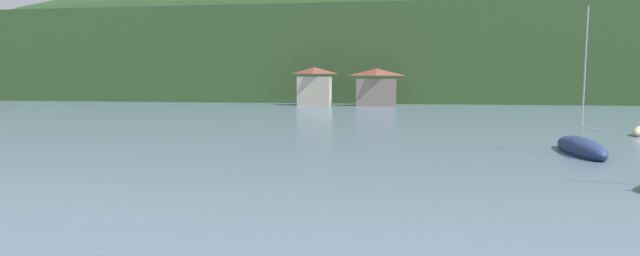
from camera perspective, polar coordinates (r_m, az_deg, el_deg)
wooded_hillside at (r=125.19m, az=2.77°, el=7.06°), size 352.00×57.48×49.02m
shore_building_west at (r=85.67m, az=-0.63°, el=4.68°), size 5.79×3.38×6.47m
shore_building_westcentral at (r=84.71m, az=6.41°, el=4.55°), size 6.87×3.60×6.22m
sailboat_far_3 at (r=36.32m, az=27.44°, el=-2.05°), size 1.93×7.08×9.71m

